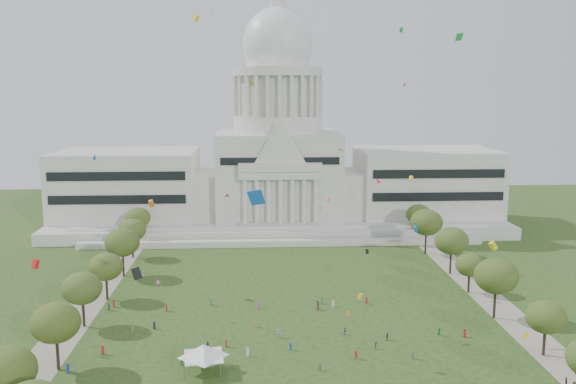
{
  "coord_description": "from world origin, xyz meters",
  "views": [
    {
      "loc": [
        -8.11,
        -107.99,
        50.24
      ],
      "look_at": [
        0.0,
        45.0,
        24.0
      ],
      "focal_mm": 38.0,
      "sensor_mm": 36.0,
      "label": 1
    }
  ],
  "objects_px": {
    "capitol": "(278,165)",
    "big_bare_tree": "(576,379)",
    "person_0": "(465,333)",
    "event_tent": "(203,350)"
  },
  "relations": [
    {
      "from": "capitol",
      "to": "person_0",
      "type": "relative_size",
      "value": 90.15
    },
    {
      "from": "capitol",
      "to": "big_bare_tree",
      "type": "bearing_deg",
      "value": -74.98
    },
    {
      "from": "big_bare_tree",
      "to": "person_0",
      "type": "bearing_deg",
      "value": 96.2
    },
    {
      "from": "capitol",
      "to": "big_bare_tree",
      "type": "height_order",
      "value": "capitol"
    },
    {
      "from": "capitol",
      "to": "big_bare_tree",
      "type": "relative_size",
      "value": 12.5
    },
    {
      "from": "capitol",
      "to": "event_tent",
      "type": "xyz_separation_m",
      "value": [
        -17.77,
        -118.74,
        -18.19
      ]
    },
    {
      "from": "capitol",
      "to": "person_0",
      "type": "bearing_deg",
      "value": -72.16
    },
    {
      "from": "capitol",
      "to": "event_tent",
      "type": "distance_m",
      "value": 121.43
    },
    {
      "from": "capitol",
      "to": "person_0",
      "type": "distance_m",
      "value": 113.51
    },
    {
      "from": "capitol",
      "to": "person_0",
      "type": "xyz_separation_m",
      "value": [
        34.15,
        -106.11,
        -21.41
      ]
    }
  ]
}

